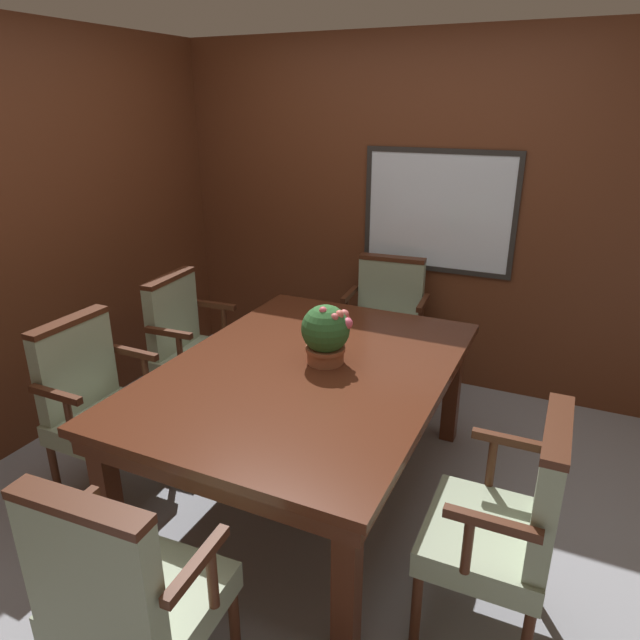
{
  "coord_description": "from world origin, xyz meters",
  "views": [
    {
      "loc": [
        1.24,
        -2.26,
        2.0
      ],
      "look_at": [
        0.08,
        0.21,
        0.95
      ],
      "focal_mm": 32.0,
      "sensor_mm": 36.0,
      "label": 1
    }
  ],
  "objects_px": {
    "chair_right_near": "(509,519)",
    "chair_head_near": "(124,591)",
    "chair_left_far": "(190,342)",
    "chair_left_near": "(97,400)",
    "potted_plant": "(326,333)",
    "chair_head_far": "(386,320)",
    "dining_table": "(308,382)"
  },
  "relations": [
    {
      "from": "chair_right_near",
      "to": "chair_head_far",
      "type": "height_order",
      "value": "same"
    },
    {
      "from": "chair_right_near",
      "to": "chair_left_far",
      "type": "height_order",
      "value": "same"
    },
    {
      "from": "chair_left_near",
      "to": "chair_head_near",
      "type": "bearing_deg",
      "value": -130.98
    },
    {
      "from": "chair_right_near",
      "to": "dining_table",
      "type": "bearing_deg",
      "value": -113.72
    },
    {
      "from": "potted_plant",
      "to": "chair_left_far",
      "type": "bearing_deg",
      "value": 164.13
    },
    {
      "from": "chair_left_near",
      "to": "chair_head_far",
      "type": "relative_size",
      "value": 1.0
    },
    {
      "from": "dining_table",
      "to": "potted_plant",
      "type": "height_order",
      "value": "potted_plant"
    },
    {
      "from": "dining_table",
      "to": "chair_head_near",
      "type": "relative_size",
      "value": 1.96
    },
    {
      "from": "chair_head_near",
      "to": "dining_table",
      "type": "bearing_deg",
      "value": -93.16
    },
    {
      "from": "chair_right_near",
      "to": "chair_left_far",
      "type": "relative_size",
      "value": 1.0
    },
    {
      "from": "chair_head_far",
      "to": "potted_plant",
      "type": "distance_m",
      "value": 1.31
    },
    {
      "from": "chair_left_near",
      "to": "chair_left_far",
      "type": "distance_m",
      "value": 0.84
    },
    {
      "from": "potted_plant",
      "to": "chair_head_far",
      "type": "bearing_deg",
      "value": 94.34
    },
    {
      "from": "dining_table",
      "to": "chair_right_near",
      "type": "xyz_separation_m",
      "value": [
        1.07,
        -0.45,
        -0.13
      ]
    },
    {
      "from": "chair_left_far",
      "to": "chair_right_near",
      "type": "bearing_deg",
      "value": -116.21
    },
    {
      "from": "chair_left_near",
      "to": "chair_head_far",
      "type": "bearing_deg",
      "value": -29.1
    },
    {
      "from": "dining_table",
      "to": "chair_right_near",
      "type": "height_order",
      "value": "chair_right_near"
    },
    {
      "from": "chair_left_near",
      "to": "chair_right_near",
      "type": "distance_m",
      "value": 2.09
    },
    {
      "from": "dining_table",
      "to": "potted_plant",
      "type": "xyz_separation_m",
      "value": [
        0.06,
        0.09,
        0.25
      ]
    },
    {
      "from": "potted_plant",
      "to": "chair_right_near",
      "type": "bearing_deg",
      "value": -28.34
    },
    {
      "from": "dining_table",
      "to": "chair_left_far",
      "type": "relative_size",
      "value": 1.96
    },
    {
      "from": "chair_right_near",
      "to": "chair_head_near",
      "type": "height_order",
      "value": "same"
    },
    {
      "from": "chair_right_near",
      "to": "chair_head_far",
      "type": "bearing_deg",
      "value": -149.21
    },
    {
      "from": "chair_right_near",
      "to": "chair_head_near",
      "type": "relative_size",
      "value": 1.0
    },
    {
      "from": "chair_head_near",
      "to": "chair_head_far",
      "type": "bearing_deg",
      "value": -92.41
    },
    {
      "from": "dining_table",
      "to": "chair_head_far",
      "type": "bearing_deg",
      "value": 91.37
    },
    {
      "from": "dining_table",
      "to": "chair_head_near",
      "type": "bearing_deg",
      "value": -90.14
    },
    {
      "from": "chair_right_near",
      "to": "potted_plant",
      "type": "height_order",
      "value": "potted_plant"
    },
    {
      "from": "dining_table",
      "to": "chair_head_near",
      "type": "distance_m",
      "value": 1.33
    },
    {
      "from": "chair_left_far",
      "to": "chair_left_near",
      "type": "bearing_deg",
      "value": 178.01
    },
    {
      "from": "chair_left_near",
      "to": "chair_left_far",
      "type": "bearing_deg",
      "value": 2.47
    },
    {
      "from": "chair_left_near",
      "to": "chair_right_near",
      "type": "height_order",
      "value": "same"
    }
  ]
}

